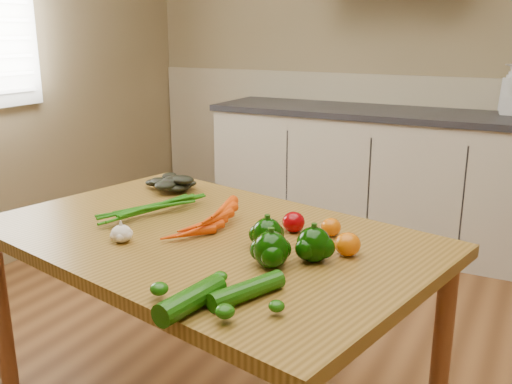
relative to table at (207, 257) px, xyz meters
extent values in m
cube|color=#947F58|center=(0.07, 2.51, 0.62)|extent=(4.00, 0.02, 2.60)
cube|color=#BBAC8C|center=(0.07, 2.49, -0.13)|extent=(3.98, 0.03, 1.10)
cube|color=#B8AE99|center=(0.27, 2.19, -0.25)|extent=(2.80, 0.60, 0.86)
cube|color=#2C2C31|center=(0.27, 2.19, 0.20)|extent=(2.84, 0.64, 0.04)
cube|color=olive|center=(0.00, 0.00, 0.06)|extent=(1.59, 1.20, 0.04)
cylinder|color=brown|center=(-0.72, -0.25, -0.32)|extent=(0.06, 0.06, 0.72)
cylinder|color=brown|center=(-0.55, 0.53, -0.32)|extent=(0.06, 0.06, 0.72)
cylinder|color=brown|center=(0.72, 0.25, -0.32)|extent=(0.06, 0.06, 0.72)
imported|color=silver|center=(0.70, 2.33, 0.37)|extent=(0.16, 0.16, 0.30)
imported|color=silver|center=(0.70, 2.29, 0.30)|extent=(0.08, 0.08, 0.16)
ellipsoid|color=white|center=(-0.19, -0.19, 0.11)|extent=(0.06, 0.06, 0.05)
sphere|color=black|center=(0.23, -0.03, 0.13)|extent=(0.09, 0.09, 0.09)
sphere|color=black|center=(0.39, -0.06, 0.13)|extent=(0.10, 0.10, 0.10)
sphere|color=black|center=(0.30, -0.15, 0.13)|extent=(0.10, 0.10, 0.10)
ellipsoid|color=#8C0206|center=(0.25, 0.14, 0.12)|extent=(0.07, 0.07, 0.07)
ellipsoid|color=#D55E05|center=(0.37, 0.16, 0.11)|extent=(0.06, 0.06, 0.06)
ellipsoid|color=#D55E05|center=(0.47, 0.02, 0.12)|extent=(0.08, 0.08, 0.07)
cylinder|color=#114807|center=(0.34, -0.36, 0.11)|extent=(0.12, 0.22, 0.05)
cylinder|color=#114807|center=(0.25, -0.47, 0.11)|extent=(0.08, 0.21, 0.06)
camera|label=1|loc=(0.94, -1.46, 0.71)|focal=40.00mm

